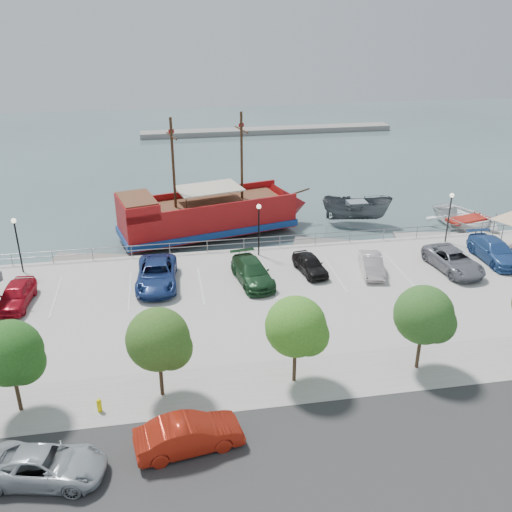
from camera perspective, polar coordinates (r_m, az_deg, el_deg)
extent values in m
plane|color=#3B5052|center=(40.37, 1.89, -4.94)|extent=(160.00, 160.00, 0.00)
cube|color=#313131|center=(27.31, 9.04, -19.44)|extent=(100.00, 8.00, 0.04)
cube|color=gray|center=(31.66, 5.61, -12.10)|extent=(100.00, 4.00, 0.05)
cylinder|color=slate|center=(46.41, 0.00, 1.83)|extent=(50.00, 0.06, 0.06)
cylinder|color=slate|center=(46.57, 0.00, 1.38)|extent=(50.00, 0.06, 0.06)
cube|color=gray|center=(93.11, 1.15, 12.43)|extent=(40.00, 3.00, 0.80)
cube|color=maroon|center=(51.40, -4.85, 3.89)|extent=(16.03, 8.31, 2.49)
cube|color=navy|center=(51.70, -4.82, 3.04)|extent=(16.38, 8.66, 0.57)
cone|color=maroon|center=(54.50, 3.58, 5.14)|extent=(4.08, 5.20, 4.60)
cube|color=maroon|center=(49.26, -11.81, 4.89)|extent=(3.94, 5.34, 1.34)
cube|color=brown|center=(49.03, -11.88, 5.68)|extent=(3.66, 4.92, 0.11)
cube|color=brown|center=(51.11, -4.39, 5.32)|extent=(13.10, 7.07, 0.14)
cube|color=maroon|center=(52.95, -5.74, 6.29)|extent=(14.93, 3.85, 0.67)
cube|color=maroon|center=(48.82, -4.03, 4.76)|extent=(14.93, 3.85, 0.67)
cylinder|color=#382111|center=(50.96, -1.45, 9.89)|extent=(0.28, 0.28, 7.86)
cylinder|color=#382111|center=(49.03, -8.28, 9.06)|extent=(0.28, 0.28, 7.86)
cylinder|color=#382111|center=(50.41, -1.47, 12.52)|extent=(0.82, 2.82, 0.13)
cylinder|color=#382111|center=(48.46, -8.45, 11.79)|extent=(0.82, 2.82, 0.13)
cube|color=beige|center=(50.59, -4.75, 6.76)|extent=(6.27, 4.86, 0.11)
cylinder|color=#382111|center=(54.43, 4.24, 6.37)|extent=(2.35, 0.72, 0.57)
imported|color=#4A5055|center=(55.13, 10.00, 4.42)|extent=(6.97, 4.39, 2.53)
imported|color=white|center=(56.40, 20.37, 3.18)|extent=(7.11, 8.73, 1.59)
cube|color=gray|center=(48.14, -15.52, -0.52)|extent=(7.65, 3.82, 0.42)
cube|color=slate|center=(49.93, 7.73, 1.10)|extent=(7.09, 4.11, 0.39)
cube|color=gray|center=(53.33, 17.28, 1.72)|extent=(7.01, 3.20, 0.39)
cylinder|color=slate|center=(52.33, 22.71, 2.79)|extent=(0.09, 0.09, 2.32)
cylinder|color=slate|center=(49.84, 23.34, 1.64)|extent=(0.09, 0.09, 2.32)
imported|color=#A0A8AD|center=(27.26, -20.34, -19.03)|extent=(5.53, 3.39, 1.43)
imported|color=#A82010|center=(27.14, -6.73, -17.31)|extent=(5.10, 2.48, 1.61)
cylinder|color=#EBD800|center=(30.25, -15.38, -14.33)|extent=(0.24, 0.24, 0.60)
sphere|color=#EBD800|center=(30.05, -15.45, -13.85)|extent=(0.26, 0.26, 0.26)
cylinder|color=black|center=(45.51, -22.64, 0.80)|extent=(0.12, 0.12, 4.00)
sphere|color=#FFF2CC|center=(44.78, -23.07, 3.26)|extent=(0.36, 0.36, 0.36)
cylinder|color=black|center=(44.83, 0.28, 2.44)|extent=(0.12, 0.12, 4.00)
sphere|color=#FFF2CC|center=(44.08, 0.29, 4.97)|extent=(0.36, 0.36, 0.36)
cylinder|color=black|center=(49.99, 18.69, 3.48)|extent=(0.12, 0.12, 4.00)
sphere|color=#FFF2CC|center=(49.32, 19.01, 5.76)|extent=(0.36, 0.36, 0.36)
cylinder|color=#473321|center=(31.13, -22.74, -12.44)|extent=(0.20, 0.20, 2.20)
sphere|color=#1F4B17|center=(29.88, -23.46, -8.88)|extent=(3.20, 3.20, 3.20)
sphere|color=#1F4B17|center=(29.70, -22.31, -9.80)|extent=(2.20, 2.20, 2.20)
cylinder|color=#473321|center=(30.17, -9.47, -11.88)|extent=(0.20, 0.20, 2.20)
sphere|color=#30541B|center=(28.88, -9.78, -8.20)|extent=(3.20, 3.20, 3.20)
sphere|color=#30541B|center=(28.84, -8.51, -9.10)|extent=(2.20, 2.20, 2.20)
cylinder|color=#473321|center=(30.81, 3.87, -10.69)|extent=(0.20, 0.20, 2.20)
sphere|color=#3B751F|center=(29.55, 3.99, -7.05)|extent=(3.20, 3.20, 3.20)
sphere|color=#3B751F|center=(29.65, 5.24, -7.89)|extent=(2.20, 2.20, 2.20)
cylinder|color=#473321|center=(32.96, 15.94, -9.12)|extent=(0.20, 0.20, 2.20)
sphere|color=#2A531E|center=(31.78, 16.42, -5.65)|extent=(3.20, 3.20, 3.20)
sphere|color=#2A531E|center=(32.01, 17.53, -6.41)|extent=(2.20, 2.20, 2.20)
imported|color=#AC0E1E|center=(41.22, -22.85, -3.58)|extent=(2.21, 4.65, 1.54)
imported|color=navy|center=(41.17, -9.90, -1.81)|extent=(3.11, 6.18, 1.68)
imported|color=#1D4524|center=(41.01, -0.37, -1.62)|extent=(2.94, 5.63, 1.56)
imported|color=black|center=(42.64, 5.43, -0.81)|extent=(2.27, 4.23, 1.37)
imported|color=#C0B2B4|center=(43.27, 11.50, -0.83)|extent=(2.23, 4.34, 1.36)
imported|color=slate|center=(45.33, 19.15, -0.42)|extent=(3.18, 5.81, 1.54)
imported|color=#2D5498|center=(48.12, 22.75, 0.49)|extent=(2.34, 5.63, 1.63)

